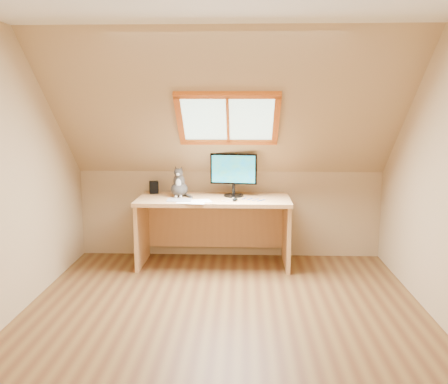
{
  "coord_description": "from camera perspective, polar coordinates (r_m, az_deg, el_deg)",
  "views": [
    {
      "loc": [
        0.15,
        -3.97,
        1.75
      ],
      "look_at": [
        -0.04,
        1.0,
        0.89
      ],
      "focal_mm": 40.0,
      "sensor_mm": 36.0,
      "label": 1
    }
  ],
  "objects": [
    {
      "name": "cat",
      "position": [
        5.52,
        -5.15,
        0.74
      ],
      "size": [
        0.19,
        0.23,
        0.35
      ],
      "color": "#3F3B38",
      "rests_on": "desk"
    },
    {
      "name": "desk",
      "position": [
        5.56,
        -1.13,
        -2.84
      ],
      "size": [
        1.66,
        0.73,
        0.76
      ],
      "color": "#E2A96B",
      "rests_on": "ground"
    },
    {
      "name": "mouse",
      "position": [
        5.26,
        1.26,
        -0.88
      ],
      "size": [
        0.08,
        0.11,
        0.03
      ],
      "primitive_type": "ellipsoid",
      "rotation": [
        0.0,
        0.0,
        -0.32
      ],
      "color": "black",
      "rests_on": "desk"
    },
    {
      "name": "room_shell",
      "position": [
        3.89,
        -0.06,
        5.11
      ],
      "size": [
        3.52,
        3.52,
        2.41
      ],
      "color": "tan",
      "rests_on": "ground"
    },
    {
      "name": "cables",
      "position": [
        5.32,
        2.28,
        -0.87
      ],
      "size": [
        0.51,
        0.26,
        0.01
      ],
      "color": "silver",
      "rests_on": "desk"
    },
    {
      "name": "ground",
      "position": [
        4.34,
        -0.01,
        -13.95
      ],
      "size": [
        3.5,
        3.5,
        0.0
      ],
      "primitive_type": "plane",
      "color": "brown",
      "rests_on": "ground"
    },
    {
      "name": "monitor",
      "position": [
        5.49,
        1.11,
        2.31
      ],
      "size": [
        0.52,
        0.22,
        0.48
      ],
      "color": "black",
      "rests_on": "desk"
    },
    {
      "name": "desk_speaker",
      "position": [
        5.76,
        -8.01,
        0.53
      ],
      "size": [
        0.12,
        0.12,
        0.14
      ],
      "primitive_type": "cube",
      "rotation": [
        0.0,
        0.0,
        0.28
      ],
      "color": "black",
      "rests_on": "desk"
    },
    {
      "name": "graphics_tablet",
      "position": [
        5.3,
        -5.13,
        -0.93
      ],
      "size": [
        0.27,
        0.2,
        0.01
      ],
      "primitive_type": "cube",
      "rotation": [
        0.0,
        0.0,
        0.05
      ],
      "color": "#B2B2B7",
      "rests_on": "desk"
    },
    {
      "name": "papers",
      "position": [
        5.2,
        -2.84,
        -1.14
      ],
      "size": [
        0.35,
        0.3,
        0.01
      ],
      "color": "white",
      "rests_on": "desk"
    }
  ]
}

